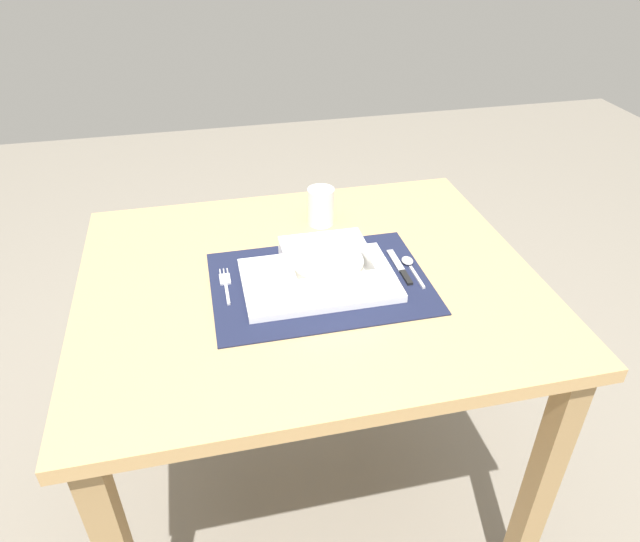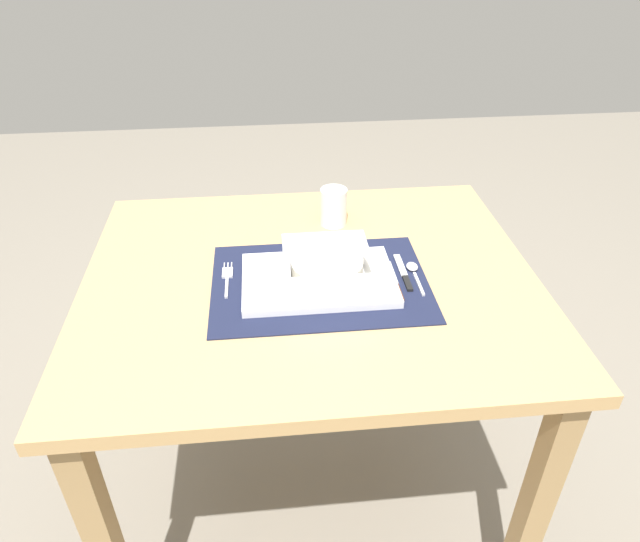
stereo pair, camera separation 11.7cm
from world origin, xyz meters
TOP-DOWN VIEW (x-y plane):
  - ground_plane at (0.00, 0.00)m, footprint 6.00×6.00m
  - dining_table at (0.00, 0.00)m, footprint 0.94×0.78m
  - placemat at (0.02, -0.03)m, footprint 0.44×0.32m
  - serving_plate at (0.01, -0.03)m, footprint 0.31×0.20m
  - porridge_bowl at (0.03, -0.04)m, footprint 0.17×0.17m
  - fork at (-0.17, 0.01)m, footprint 0.02×0.13m
  - spoon at (0.22, -0.02)m, footprint 0.02×0.11m
  - butter_knife at (0.19, -0.02)m, footprint 0.01×0.13m
  - bread_knife at (0.17, -0.05)m, footprint 0.01×0.14m
  - drinking_glass at (0.08, 0.22)m, footprint 0.06×0.06m

SIDE VIEW (x-z plane):
  - ground_plane at x=0.00m, z-range 0.00..0.00m
  - dining_table at x=0.00m, z-range 0.27..1.01m
  - placemat at x=0.02m, z-range 0.74..0.75m
  - fork at x=-0.17m, z-range 0.75..0.75m
  - butter_knife at x=0.19m, z-range 0.75..0.75m
  - bread_knife at x=0.17m, z-range 0.75..0.75m
  - spoon at x=0.22m, z-range 0.74..0.76m
  - serving_plate at x=0.01m, z-range 0.75..0.76m
  - drinking_glass at x=0.08m, z-range 0.74..0.83m
  - porridge_bowl at x=0.03m, z-range 0.76..0.81m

